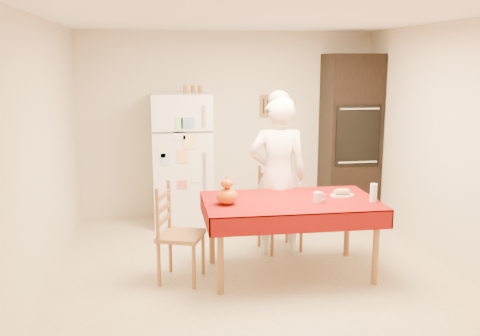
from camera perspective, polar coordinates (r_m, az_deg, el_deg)
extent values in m
plane|color=tan|center=(5.48, 1.87, -11.20)|extent=(4.50, 4.50, 0.00)
cube|color=beige|center=(7.34, -1.29, 4.66)|extent=(4.00, 0.02, 2.50)
cube|color=beige|center=(3.01, 9.93, -5.21)|extent=(4.00, 0.02, 2.50)
cube|color=beige|center=(5.16, -20.44, 1.14)|extent=(0.02, 4.50, 2.50)
cube|color=beige|center=(5.84, 21.64, 2.16)|extent=(0.02, 4.50, 2.50)
cube|color=white|center=(5.08, 2.06, 15.85)|extent=(4.00, 4.50, 0.02)
cube|color=brown|center=(7.39, 2.98, 6.64)|extent=(0.22, 0.02, 0.30)
cube|color=white|center=(6.97, -6.18, 0.93)|extent=(0.75, 0.70, 1.70)
cube|color=silver|center=(6.54, -3.84, 5.59)|extent=(0.03, 0.03, 0.25)
cube|color=silver|center=(6.66, -3.75, -0.84)|extent=(0.03, 0.03, 0.60)
cube|color=black|center=(7.44, 11.62, 3.36)|extent=(0.70, 0.60, 2.20)
cube|color=black|center=(7.14, 12.49, 3.41)|extent=(0.59, 0.02, 0.80)
cylinder|color=brown|center=(4.91, -2.10, -9.50)|extent=(0.06, 0.06, 0.71)
cylinder|color=brown|center=(5.64, -3.02, -6.71)|extent=(0.06, 0.06, 0.71)
cylinder|color=brown|center=(5.27, 14.28, -8.36)|extent=(0.06, 0.06, 0.71)
cylinder|color=brown|center=(5.96, 11.37, -5.93)|extent=(0.06, 0.06, 0.71)
cube|color=brown|center=(5.28, 5.39, -3.74)|extent=(1.60, 0.90, 0.04)
cube|color=#620508|center=(5.28, 5.40, -3.47)|extent=(1.70, 1.00, 0.01)
cylinder|color=brown|center=(5.88, 3.44, -7.39)|extent=(0.04, 0.04, 0.43)
cylinder|color=brown|center=(6.17, 2.05, -6.47)|extent=(0.04, 0.04, 0.43)
cylinder|color=brown|center=(6.04, 6.54, -6.94)|extent=(0.04, 0.04, 0.43)
cylinder|color=brown|center=(6.32, 5.04, -6.07)|extent=(0.04, 0.04, 0.43)
cube|color=brown|center=(6.03, 4.30, -4.58)|extent=(0.50, 0.49, 0.04)
cube|color=brown|center=(6.12, 3.62, -1.93)|extent=(0.36, 0.11, 0.50)
cylinder|color=brown|center=(5.08, -4.95, -10.47)|extent=(0.04, 0.04, 0.43)
cylinder|color=brown|center=(5.18, -8.65, -10.15)|extent=(0.04, 0.04, 0.43)
cylinder|color=brown|center=(5.41, -3.96, -9.09)|extent=(0.04, 0.04, 0.43)
cylinder|color=brown|center=(5.50, -7.44, -8.82)|extent=(0.04, 0.04, 0.43)
cube|color=brown|center=(5.21, -6.30, -7.20)|extent=(0.51, 0.53, 0.04)
cube|color=brown|center=(5.18, -8.17, -4.44)|extent=(0.14, 0.35, 0.50)
imported|color=white|center=(5.80, 4.07, -0.94)|extent=(0.68, 0.49, 1.74)
cylinder|color=silver|center=(5.21, 8.29, -3.10)|extent=(0.08, 0.08, 0.10)
ellipsoid|color=#EA6105|center=(5.08, -1.41, -3.02)|extent=(0.21, 0.21, 0.16)
ellipsoid|color=#D55105|center=(5.05, -1.41, -1.66)|extent=(0.12, 0.12, 0.09)
cylinder|color=white|center=(5.33, 14.05, -2.57)|extent=(0.07, 0.07, 0.18)
cylinder|color=white|center=(5.49, 10.83, -2.88)|extent=(0.24, 0.24, 0.02)
ellipsoid|color=#9C7F4D|center=(5.48, 10.85, -2.47)|extent=(0.18, 0.10, 0.06)
cylinder|color=#985C1B|center=(6.92, -5.88, 8.36)|extent=(0.05, 0.05, 0.10)
cylinder|color=brown|center=(6.93, -5.06, 8.38)|extent=(0.05, 0.05, 0.10)
cylinder|color=brown|center=(6.94, -4.29, 8.39)|extent=(0.05, 0.05, 0.10)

